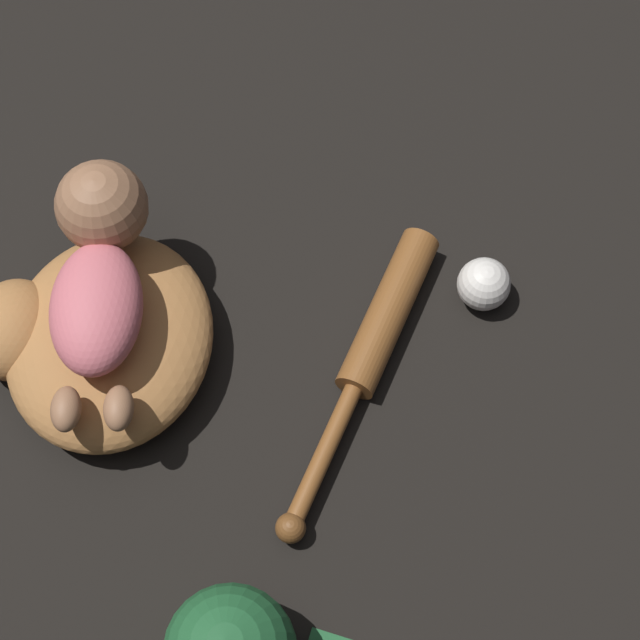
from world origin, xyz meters
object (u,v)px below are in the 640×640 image
(baby_figure, at_px, (99,264))
(baseball_bat, at_px, (374,343))
(baseball_glove, at_px, (94,338))
(baseball, at_px, (484,284))

(baby_figure, bearing_deg, baseball_bat, -111.88)
(baseball_glove, xyz_separation_m, baseball_bat, (-0.08, -0.35, -0.02))
(baseball_glove, bearing_deg, baby_figure, -33.75)
(baseball_bat, height_order, baseball, baseball)
(baseball_bat, xyz_separation_m, baseball, (0.05, -0.16, 0.01))
(baseball_glove, xyz_separation_m, baseball, (-0.04, -0.52, -0.01))
(baseball_glove, relative_size, baby_figure, 1.11)
(baseball, bearing_deg, baby_figure, 80.17)
(baby_figure, height_order, baseball_bat, baby_figure)
(baseball_bat, distance_m, baseball, 0.17)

